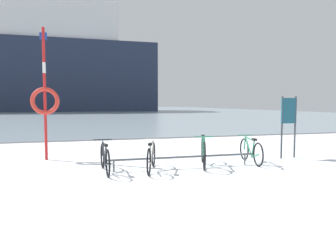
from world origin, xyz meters
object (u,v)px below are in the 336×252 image
bicycle_0 (105,158)px  rescue_post (45,98)px  bicycle_2 (203,152)px  bicycle_3 (251,151)px  ferry_ship (19,57)px  info_sign (289,117)px  bicycle_1 (151,157)px

bicycle_0 → rescue_post: (-1.47, 2.20, 1.44)m
bicycle_2 → rescue_post: bearing=152.2°
rescue_post → bicycle_3: bearing=-21.1°
bicycle_0 → ferry_ship: size_ratio=0.03×
bicycle_2 → info_sign: bearing=9.3°
bicycle_2 → ferry_ship: bearing=102.5°
bicycle_0 → bicycle_2: (2.53, 0.09, 0.04)m
bicycle_2 → ferry_ship: (-12.72, 57.56, 9.52)m
bicycle_3 → info_sign: bearing=16.6°
bicycle_1 → bicycle_0: bearing=173.6°
bicycle_1 → bicycle_2: (1.43, 0.21, 0.04)m
bicycle_0 → bicycle_2: bearing=2.0°
info_sign → ferry_ship: ferry_ship is taller
bicycle_1 → bicycle_3: size_ratio=1.00×
bicycle_0 → ferry_ship: ferry_ship is taller
info_sign → rescue_post: bearing=166.7°
bicycle_1 → bicycle_2: size_ratio=0.94×
rescue_post → bicycle_0: bearing=-56.2°
bicycle_3 → rescue_post: bearing=158.9°
bicycle_0 → ferry_ship: 59.31m
bicycle_3 → rescue_post: size_ratio=0.43×
bicycle_0 → bicycle_1: (1.10, -0.12, 0.00)m
bicycle_3 → ferry_ship: ferry_ship is taller
rescue_post → ferry_ship: bearing=98.9°
bicycle_3 → ferry_ship: bearing=103.8°
bicycle_1 → bicycle_3: bicycle_1 is taller
bicycle_1 → bicycle_3: 2.84m
info_sign → bicycle_2: bearing=-170.7°
bicycle_1 → info_sign: size_ratio=0.88×
bicycle_0 → bicycle_1: bicycle_1 is taller
bicycle_1 → info_sign: bearing=9.0°
bicycle_3 → info_sign: size_ratio=0.87×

